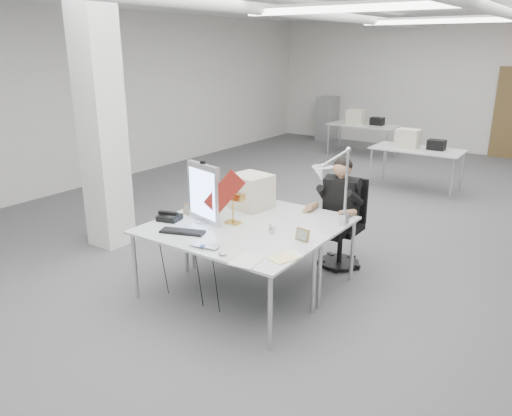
{
  "coord_description": "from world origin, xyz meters",
  "views": [
    {
      "loc": [
        2.9,
        -6.07,
        2.54
      ],
      "look_at": [
        0.07,
        -2.0,
        0.93
      ],
      "focal_mm": 35.0,
      "sensor_mm": 36.0,
      "label": 1
    }
  ],
  "objects": [
    {
      "name": "paper_stack_b",
      "position": [
        0.79,
        -2.6,
        0.76
      ],
      "size": [
        0.24,
        0.28,
        0.01
      ],
      "primitive_type": "cube",
      "rotation": [
        0.0,
        0.0,
        -0.31
      ],
      "color": "#FFEC98",
      "rests_on": "desk_main"
    },
    {
      "name": "paper_stack_c",
      "position": [
        0.8,
        -2.47,
        0.76
      ],
      "size": [
        0.23,
        0.22,
        0.01
      ],
      "primitive_type": "cube",
      "rotation": [
        0.0,
        0.0,
        -0.66
      ],
      "color": "white",
      "rests_on": "desk_main"
    },
    {
      "name": "bg_desk_b",
      "position": [
        -1.8,
        5.2,
        0.74
      ],
      "size": [
        1.6,
        0.8,
        0.02
      ],
      "primitive_type": "cube",
      "color": "silver",
      "rests_on": "room_shell"
    },
    {
      "name": "desk_main",
      "position": [
        0.0,
        -2.5,
        0.74
      ],
      "size": [
        1.8,
        0.9,
        0.02
      ],
      "primitive_type": "cube",
      "color": "silver",
      "rests_on": "room_shell"
    },
    {
      "name": "picture_frame_right",
      "position": [
        0.71,
        -2.13,
        0.82
      ],
      "size": [
        0.16,
        0.06,
        0.12
      ],
      "primitive_type": "cube",
      "rotation": [
        -0.21,
        0.0,
        -0.15
      ],
      "color": "olive",
      "rests_on": "desk_main"
    },
    {
      "name": "desk_clock",
      "position": [
        0.35,
        -2.12,
        0.81
      ],
      "size": [
        0.09,
        0.06,
        0.09
      ],
      "primitive_type": "cylinder",
      "rotation": [
        1.57,
        0.0,
        -0.39
      ],
      "color": "silver",
      "rests_on": "desk_main"
    },
    {
      "name": "seated_person",
      "position": [
        0.55,
        -0.96,
        0.9
      ],
      "size": [
        0.46,
        0.56,
        0.8
      ],
      "primitive_type": null,
      "rotation": [
        0.0,
        0.0,
        0.06
      ],
      "color": "black",
      "rests_on": "office_chair"
    },
    {
      "name": "architect_lamp",
      "position": [
        0.85,
        -1.75,
        1.22
      ],
      "size": [
        0.43,
        0.76,
        0.93
      ],
      "primitive_type": null,
      "rotation": [
        0.0,
        0.0,
        0.27
      ],
      "color": "#BBBCC0",
      "rests_on": "desk_second"
    },
    {
      "name": "pennant",
      "position": [
        -0.12,
        -2.28,
        1.13
      ],
      "size": [
        0.45,
        0.15,
        0.5
      ],
      "primitive_type": "cube",
      "rotation": [
        0.0,
        -0.87,
        0.29
      ],
      "color": "maroon",
      "rests_on": "monitor"
    },
    {
      "name": "laptop",
      "position": [
        0.05,
        -2.84,
        0.77
      ],
      "size": [
        0.31,
        0.23,
        0.02
      ],
      "primitive_type": "imported",
      "rotation": [
        0.0,
        0.0,
        0.18
      ],
      "color": "silver",
      "rests_on": "desk_main"
    },
    {
      "name": "desk_second",
      "position": [
        0.0,
        -1.6,
        0.74
      ],
      "size": [
        1.8,
        0.9,
        0.02
      ],
      "primitive_type": "cube",
      "color": "silver",
      "rests_on": "room_shell"
    },
    {
      "name": "bg_desk_a",
      "position": [
        0.2,
        3.0,
        0.74
      ],
      "size": [
        1.6,
        0.8,
        0.02
      ],
      "primitive_type": "cube",
      "color": "silver",
      "rests_on": "room_shell"
    },
    {
      "name": "mouse",
      "position": [
        0.3,
        -2.85,
        0.77
      ],
      "size": [
        0.1,
        0.08,
        0.03
      ],
      "primitive_type": "ellipsoid",
      "rotation": [
        0.0,
        0.0,
        0.36
      ],
      "color": "#AFAEB3",
      "rests_on": "desk_main"
    },
    {
      "name": "office_chair",
      "position": [
        0.55,
        -0.91,
        0.51
      ],
      "size": [
        0.53,
        0.53,
        1.02
      ],
      "primitive_type": null,
      "rotation": [
        0.0,
        0.0,
        0.06
      ],
      "color": "black",
      "rests_on": "room_shell"
    },
    {
      "name": "bankers_lamp",
      "position": [
        -0.14,
        -2.12,
        0.91
      ],
      "size": [
        0.28,
        0.12,
        0.31
      ],
      "primitive_type": null,
      "rotation": [
        0.0,
        0.0,
        -0.04
      ],
      "color": "gold",
      "rests_on": "desk_main"
    },
    {
      "name": "keyboard",
      "position": [
        -0.38,
        -2.64,
        0.77
      ],
      "size": [
        0.47,
        0.3,
        0.02
      ],
      "primitive_type": "cube",
      "rotation": [
        0.0,
        0.0,
        0.35
      ],
      "color": "black",
      "rests_on": "desk_main"
    },
    {
      "name": "beige_monitor",
      "position": [
        -0.29,
        -1.57,
        0.95
      ],
      "size": [
        0.47,
        0.45,
        0.39
      ],
      "primitive_type": "cube",
      "rotation": [
        0.0,
        0.0,
        -0.16
      ],
      "color": "beige",
      "rests_on": "desk_second"
    },
    {
      "name": "filing_cabinet",
      "position": [
        -3.5,
        6.65,
        0.6
      ],
      "size": [
        0.45,
        0.55,
        1.2
      ],
      "primitive_type": "cube",
      "color": "gray",
      "rests_on": "room_shell"
    },
    {
      "name": "room_shell",
      "position": [
        0.04,
        0.13,
        1.69
      ],
      "size": [
        10.04,
        14.04,
        3.24
      ],
      "color": "#4D4D4F",
      "rests_on": "ground"
    },
    {
      "name": "monitor",
      "position": [
        -0.43,
        -2.25,
        1.07
      ],
      "size": [
        0.51,
        0.17,
        0.63
      ],
      "primitive_type": "cube",
      "rotation": [
        0.0,
        0.0,
        -0.25
      ],
      "color": "#BCBBC1",
      "rests_on": "desk_main"
    },
    {
      "name": "desk_phone",
      "position": [
        -0.76,
        -2.43,
        0.78
      ],
      "size": [
        0.26,
        0.25,
        0.06
      ],
      "primitive_type": "cube",
      "rotation": [
        0.0,
        0.0,
        0.24
      ],
      "color": "black",
      "rests_on": "desk_main"
    },
    {
      "name": "picture_frame_left",
      "position": [
        -0.74,
        -2.17,
        0.81
      ],
      "size": [
        0.14,
        0.07,
        0.11
      ],
      "primitive_type": "cube",
      "rotation": [
        -0.21,
        0.0,
        -0.23
      ],
      "color": "#976A41",
      "rests_on": "desk_main"
    },
    {
      "name": "paper_stack_a",
      "position": [
        0.55,
        -2.82,
        0.76
      ],
      "size": [
        0.26,
        0.34,
        0.01
      ],
      "primitive_type": "cube",
      "rotation": [
        0.0,
        0.0,
        0.12
      ],
      "color": "silver",
      "rests_on": "desk_main"
    }
  ]
}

